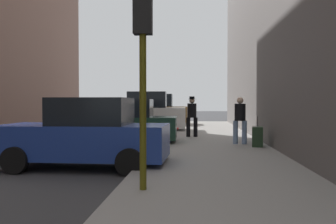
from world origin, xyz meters
The scene contains 10 objects.
sidewalk centered at (6.00, 0.00, 0.07)m, with size 4.00×40.00×0.15m, color gray.
parked_blue_sedan centered at (2.65, -0.62, 0.85)m, with size 4.26×2.17×1.79m.
parked_dark_green_sedan centered at (2.65, 4.40, 0.85)m, with size 4.24×2.13×1.79m.
parked_white_van centered at (2.65, 10.64, 1.03)m, with size 4.65×2.16×2.25m.
parked_bronze_suv centered at (2.65, 16.41, 1.03)m, with size 4.62×2.09×2.25m.
fire_hydrant centered at (4.45, 7.45, 0.50)m, with size 0.42×0.22×0.70m.
traffic_light centered at (4.50, -3.46, 2.76)m, with size 0.32×0.32×3.60m.
pedestrian_in_jeans centered at (7.06, 3.89, 1.10)m, with size 0.51×0.43×1.71m.
pedestrian_with_fedora centered at (5.29, 6.59, 1.14)m, with size 0.50×0.41×1.78m.
rolling_suitcase centered at (7.57, 3.09, 0.49)m, with size 0.46×0.62×1.04m.
Camera 1 is at (5.39, -9.91, 1.68)m, focal length 40.00 mm.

